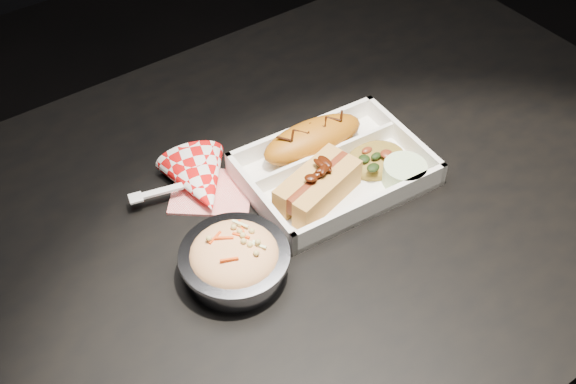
# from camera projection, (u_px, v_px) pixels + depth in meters

# --- Properties ---
(dining_table) EXTENTS (1.20, 0.80, 0.75)m
(dining_table) POSITION_uv_depth(u_px,v_px,m) (303.00, 239.00, 1.06)
(dining_table) COLOR black
(dining_table) RESTS_ON ground
(food_tray) EXTENTS (0.26, 0.20, 0.04)m
(food_tray) POSITION_uv_depth(u_px,v_px,m) (334.00, 173.00, 1.01)
(food_tray) COLOR white
(food_tray) RESTS_ON dining_table
(fried_pastry) EXTENTS (0.16, 0.07, 0.05)m
(fried_pastry) POSITION_uv_depth(u_px,v_px,m) (313.00, 139.00, 1.03)
(fried_pastry) COLOR #A95F10
(fried_pastry) RESTS_ON food_tray
(hotdog) EXTENTS (0.13, 0.09, 0.06)m
(hotdog) POSITION_uv_depth(u_px,v_px,m) (318.00, 185.00, 0.96)
(hotdog) COLOR #CA9145
(hotdog) RESTS_ON food_tray
(fried_rice_mound) EXTENTS (0.10, 0.08, 0.03)m
(fried_rice_mound) POSITION_uv_depth(u_px,v_px,m) (377.00, 154.00, 1.02)
(fried_rice_mound) COLOR olive
(fried_rice_mound) RESTS_ON food_tray
(cupcake_liner) EXTENTS (0.06, 0.06, 0.03)m
(cupcake_liner) POSITION_uv_depth(u_px,v_px,m) (404.00, 173.00, 0.99)
(cupcake_liner) COLOR beige
(cupcake_liner) RESTS_ON food_tray
(foil_coleslaw_cup) EXTENTS (0.14, 0.14, 0.07)m
(foil_coleslaw_cup) POSITION_uv_depth(u_px,v_px,m) (235.00, 259.00, 0.88)
(foil_coleslaw_cup) COLOR silver
(foil_coleslaw_cup) RESTS_ON dining_table
(napkin_fork) EXTENTS (0.18, 0.15, 0.10)m
(napkin_fork) POSITION_uv_depth(u_px,v_px,m) (201.00, 183.00, 0.99)
(napkin_fork) COLOR red
(napkin_fork) RESTS_ON dining_table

